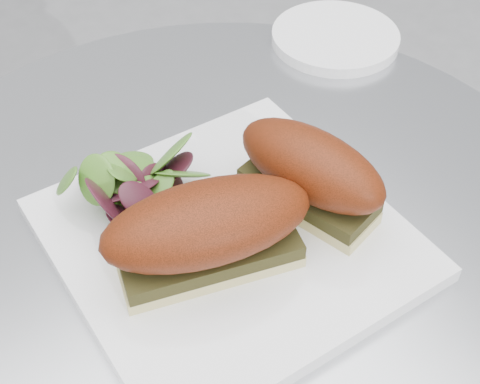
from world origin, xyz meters
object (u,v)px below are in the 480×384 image
object	(u,v)px
sandwich_left	(207,230)
sandwich_right	(310,172)
saucer	(335,37)
plate	(229,239)

from	to	relation	value
sandwich_left	sandwich_right	bearing A→B (deg)	18.32
sandwich_left	saucer	world-z (taller)	sandwich_left
plate	sandwich_right	xyz separation A→B (m)	(0.08, -0.01, 0.05)
sandwich_right	plate	bearing A→B (deg)	-114.63
sandwich_left	sandwich_right	world-z (taller)	same
plate	sandwich_left	xyz separation A→B (m)	(-0.03, -0.02, 0.05)
sandwich_left	sandwich_right	size ratio (longest dim) A/B	1.19
sandwich_left	saucer	size ratio (longest dim) A/B	1.19
plate	sandwich_left	world-z (taller)	sandwich_left
sandwich_right	saucer	bearing A→B (deg)	119.46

